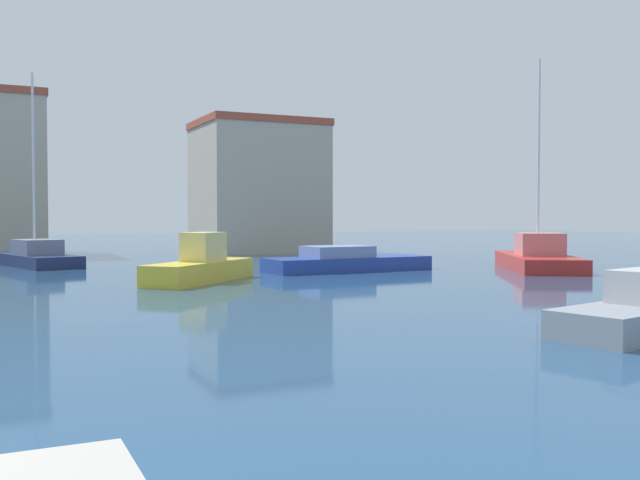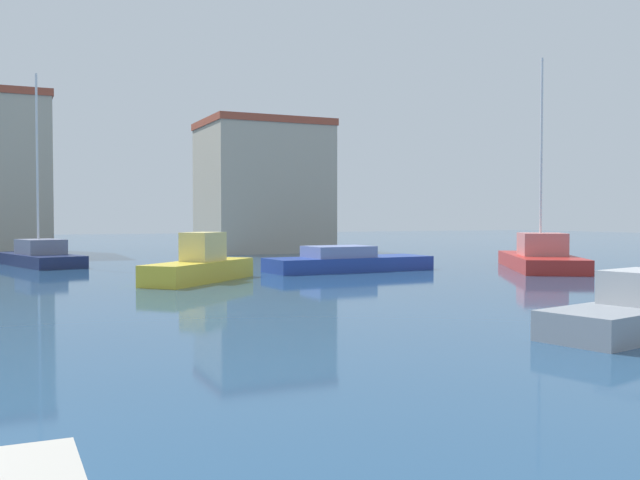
{
  "view_description": "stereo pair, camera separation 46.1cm",
  "coord_description": "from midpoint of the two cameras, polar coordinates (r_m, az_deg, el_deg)",
  "views": [
    {
      "loc": [
        2.14,
        -6.79,
        2.6
      ],
      "look_at": [
        15.02,
        20.31,
        1.6
      ],
      "focal_mm": 39.64,
      "sensor_mm": 36.0,
      "label": 1
    },
    {
      "loc": [
        2.56,
        -6.98,
        2.6
      ],
      "look_at": [
        15.02,
        20.31,
        1.6
      ],
      "focal_mm": 39.64,
      "sensor_mm": 36.0,
      "label": 2
    }
  ],
  "objects": [
    {
      "name": "waterfront_apartments",
      "position": [
        52.45,
        -4.39,
        4.32
      ],
      "size": [
        8.79,
        7.62,
        9.6
      ],
      "color": "#B2A893",
      "rests_on": "ground"
    },
    {
      "name": "motorboat_blue_far_right",
      "position": [
        33.79,
        2.57,
        -1.73
      ],
      "size": [
        8.19,
        2.97,
        1.2
      ],
      "color": "#233D93",
      "rests_on": "water"
    },
    {
      "name": "water",
      "position": [
        29.82,
        0.66,
        -3.09
      ],
      "size": [
        160.0,
        160.0,
        0.0
      ],
      "primitive_type": "plane",
      "color": "navy",
      "rests_on": "ground"
    },
    {
      "name": "sailboat_red_mid_harbor",
      "position": [
        36.64,
        17.73,
        -1.33
      ],
      "size": [
        7.02,
        9.03,
        10.4
      ],
      "color": "#B22823",
      "rests_on": "water"
    },
    {
      "name": "sailboat_navy_center_channel",
      "position": [
        40.13,
        -21.43,
        -1.17
      ],
      "size": [
        4.39,
        7.87,
        10.13
      ],
      "color": "#19234C",
      "rests_on": "water"
    },
    {
      "name": "motorboat_yellow_distant_east",
      "position": [
        28.54,
        -9.17,
        -2.08
      ],
      "size": [
        5.54,
        5.45,
        1.97
      ],
      "color": "gold",
      "rests_on": "water"
    }
  ]
}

